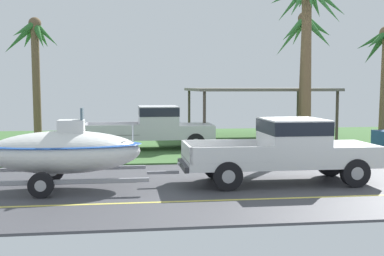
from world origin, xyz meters
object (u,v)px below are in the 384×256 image
object	(u,v)px
pickup_truck_towing	(291,147)
parked_pickup_background	(157,126)
boat_on_trailer	(63,152)
palm_tree_near_right	(34,51)
carport_awning	(257,90)
palm_tree_near_left	(305,47)
palm_tree_mid	(307,22)

from	to	relation	value
pickup_truck_towing	parked_pickup_background	distance (m)	8.70
boat_on_trailer	palm_tree_near_right	size ratio (longest dim) A/B	0.94
carport_awning	palm_tree_near_right	bearing A→B (deg)	-170.51
palm_tree_near_left	palm_tree_near_right	bearing A→B (deg)	173.07
pickup_truck_towing	boat_on_trailer	distance (m)	6.48
parked_pickup_background	palm_tree_near_right	world-z (taller)	palm_tree_near_right
palm_tree_near_left	boat_on_trailer	bearing A→B (deg)	-140.17
parked_pickup_background	palm_tree_near_right	bearing A→B (deg)	162.41
pickup_truck_towing	palm_tree_near_right	size ratio (longest dim) A/B	0.97
palm_tree_near_left	palm_tree_mid	world-z (taller)	palm_tree_mid
palm_tree_near_left	pickup_truck_towing	bearing A→B (deg)	-112.52
palm_tree_near_left	palm_tree_near_right	xyz separation A→B (m)	(-12.30, 1.49, -0.18)
pickup_truck_towing	palm_tree_near_right	world-z (taller)	palm_tree_near_right
carport_awning	palm_tree_mid	bearing A→B (deg)	-85.16
boat_on_trailer	palm_tree_mid	distance (m)	11.61
boat_on_trailer	carport_awning	bearing A→B (deg)	53.52
pickup_truck_towing	boat_on_trailer	size ratio (longest dim) A/B	1.04
palm_tree_near_left	palm_tree_mid	xyz separation A→B (m)	(-0.85, -2.49, 0.83)
carport_awning	palm_tree_near_left	bearing A→B (deg)	-68.05
pickup_truck_towing	palm_tree_near_left	bearing A→B (deg)	67.48
palm_tree_near_right	palm_tree_mid	xyz separation A→B (m)	(11.45, -3.98, 1.01)
carport_awning	palm_tree_near_left	size ratio (longest dim) A/B	1.12
parked_pickup_background	carport_awning	xyz separation A→B (m)	(5.46, 3.57, 1.52)
palm_tree_near_right	pickup_truck_towing	bearing A→B (deg)	-47.74
pickup_truck_towing	boat_on_trailer	world-z (taller)	boat_on_trailer
carport_awning	palm_tree_mid	world-z (taller)	palm_tree_mid
carport_awning	palm_tree_near_left	world-z (taller)	palm_tree_near_left
palm_tree_mid	boat_on_trailer	bearing A→B (deg)	-147.47
palm_tree_near_right	carport_awning	bearing A→B (deg)	9.49
pickup_truck_towing	palm_tree_mid	size ratio (longest dim) A/B	0.80
boat_on_trailer	parked_pickup_background	size ratio (longest dim) A/B	0.96
boat_on_trailer	parked_pickup_background	distance (m)	8.60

